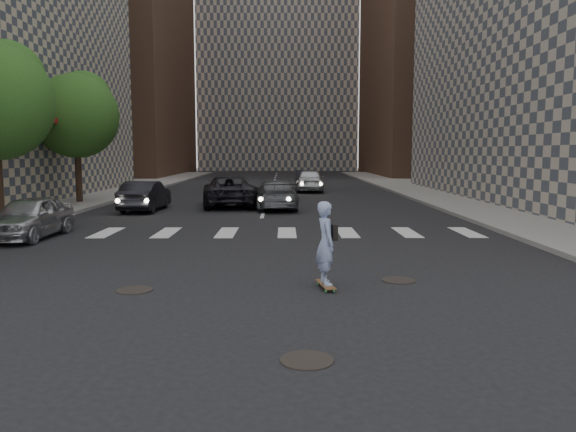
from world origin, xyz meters
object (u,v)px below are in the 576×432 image
(traffic_car_d, at_px, (310,180))
(traffic_car_c, at_px, (229,191))
(skateboarder, at_px, (326,243))
(traffic_car_a, at_px, (145,196))
(tree_c, at_px, (78,112))
(traffic_car_b, at_px, (275,195))
(silver_sedan, at_px, (30,217))
(traffic_car_e, at_px, (306,180))

(traffic_car_d, bearing_deg, traffic_car_c, 68.50)
(skateboarder, relative_size, traffic_car_a, 0.42)
(tree_c, relative_size, traffic_car_d, 1.46)
(tree_c, xyz_separation_m, traffic_car_b, (9.95, -2.47, -3.97))
(skateboarder, height_order, silver_sedan, skateboarder)
(tree_c, distance_m, traffic_car_e, 16.63)
(tree_c, relative_size, traffic_car_c, 1.22)
(tree_c, distance_m, traffic_car_b, 11.00)
(traffic_car_a, bearing_deg, tree_c, -36.90)
(tree_c, height_order, traffic_car_e, tree_c)
(silver_sedan, relative_size, traffic_car_b, 0.83)
(traffic_car_b, height_order, traffic_car_d, traffic_car_d)
(traffic_car_c, distance_m, traffic_car_d, 10.94)
(traffic_car_d, bearing_deg, traffic_car_a, 58.78)
(traffic_car_a, height_order, traffic_car_e, traffic_car_e)
(silver_sedan, bearing_deg, traffic_car_e, 68.74)
(tree_c, distance_m, skateboarder, 21.34)
(silver_sedan, bearing_deg, tree_c, 104.09)
(traffic_car_b, height_order, traffic_car_c, traffic_car_c)
(traffic_car_c, distance_m, traffic_car_e, 12.78)
(tree_c, height_order, silver_sedan, tree_c)
(skateboarder, distance_m, traffic_car_b, 15.37)
(tree_c, bearing_deg, traffic_car_c, -8.45)
(skateboarder, bearing_deg, tree_c, 111.56)
(tree_c, relative_size, traffic_car_e, 1.58)
(tree_c, xyz_separation_m, traffic_car_e, (11.91, 10.91, -3.96))
(silver_sedan, bearing_deg, skateboarder, -34.83)
(traffic_car_a, xyz_separation_m, traffic_car_e, (7.86, 14.13, 0.01))
(silver_sedan, bearing_deg, traffic_car_a, 80.60)
(traffic_car_b, xyz_separation_m, traffic_car_e, (1.96, 13.37, 0.01))
(traffic_car_a, relative_size, traffic_car_e, 0.99)
(tree_c, height_order, skateboarder, tree_c)
(traffic_car_b, distance_m, traffic_car_d, 11.53)
(tree_c, height_order, traffic_car_b, tree_c)
(skateboarder, xyz_separation_m, silver_sedan, (-8.73, 6.50, -0.24))
(traffic_car_d, bearing_deg, traffic_car_e, -83.00)
(traffic_car_b, xyz_separation_m, traffic_car_c, (-2.30, 1.33, 0.07))
(traffic_car_d, bearing_deg, skateboarder, 90.44)
(skateboarder, distance_m, traffic_car_e, 28.70)
(skateboarder, relative_size, traffic_car_c, 0.32)
(tree_c, height_order, traffic_car_c, tree_c)
(traffic_car_a, height_order, traffic_car_d, traffic_car_d)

